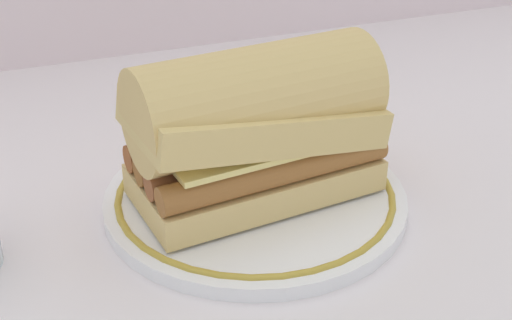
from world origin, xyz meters
The scene contains 3 objects.
ground_plane centered at (0.00, 0.00, 0.00)m, with size 1.50×1.50×0.00m, color silver.
plate centered at (0.01, 0.00, 0.01)m, with size 0.25×0.25×0.01m.
sausage_sandwich centered at (0.01, 0.00, 0.08)m, with size 0.21×0.12×0.13m.
Camera 1 is at (-0.18, -0.49, 0.34)m, focal length 51.57 mm.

